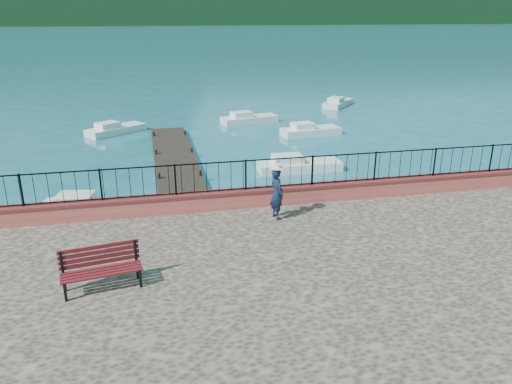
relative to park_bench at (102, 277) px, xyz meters
name	(u,v)px	position (x,y,z in m)	size (l,w,h in m)	color
ground	(285,298)	(4.46, 0.55, -1.50)	(2000.00, 2000.00, 0.00)	#19596B
parapet	(255,197)	(4.46, 4.25, -0.01)	(28.00, 0.46, 0.58)	#C35946
railing	(255,175)	(4.46, 4.25, 0.76)	(27.00, 0.05, 0.95)	black
dock	(177,167)	(2.46, 12.55, -1.35)	(2.00, 16.00, 0.30)	#2D231C
far_forest	(144,8)	(4.46, 300.55, 7.50)	(900.00, 60.00, 18.00)	black
companion_hill	(338,18)	(224.46, 560.55, -1.50)	(448.00, 384.00, 180.00)	#142D23
park_bench	(102,277)	(0.00, 0.00, 0.00)	(1.83, 0.85, 0.98)	black
person	(277,193)	(4.88, 3.12, 0.49)	(0.58, 0.38, 1.58)	black
hat	(277,166)	(4.88, 3.12, 1.34)	(0.44, 0.44, 0.12)	silver
boat_0	(91,204)	(-1.02, 7.74, -1.10)	(3.68, 1.30, 0.80)	silver
boat_1	(299,162)	(8.17, 11.27, -1.10)	(3.93, 1.30, 0.80)	silver
boat_2	(311,128)	(11.00, 18.09, -1.10)	(3.61, 1.30, 0.80)	silver
boat_3	(116,127)	(-0.65, 21.07, -1.10)	(3.67, 1.30, 0.80)	silver
boat_4	(249,117)	(8.07, 22.41, -1.10)	(3.81, 1.30, 0.80)	silver
boat_5	(338,101)	(16.29, 27.04, -1.10)	(3.60, 1.30, 0.80)	silver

